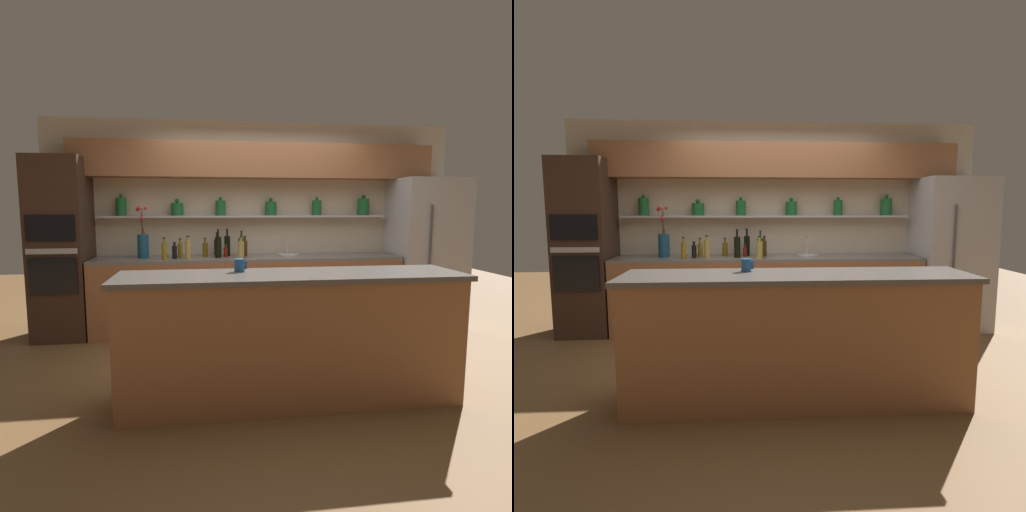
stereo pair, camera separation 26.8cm
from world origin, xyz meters
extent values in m
plane|color=brown|center=(0.00, 0.00, 0.00)|extent=(12.00, 12.00, 0.00)
cube|color=beige|center=(0.00, 1.60, 1.30)|extent=(5.20, 0.10, 2.60)
cube|color=#B7B7BC|center=(-0.12, 1.46, 1.41)|extent=(3.62, 0.18, 0.02)
cylinder|color=#19602D|center=(-1.66, 1.45, 1.53)|extent=(0.13, 0.13, 0.22)
sphere|color=#19602D|center=(-1.66, 1.45, 1.66)|extent=(0.04, 0.04, 0.04)
cylinder|color=#19602D|center=(-0.99, 1.45, 1.50)|extent=(0.15, 0.15, 0.15)
sphere|color=#19602D|center=(-0.99, 1.45, 1.60)|extent=(0.05, 0.05, 0.05)
cylinder|color=#19602D|center=(-0.45, 1.45, 1.51)|extent=(0.12, 0.12, 0.19)
sphere|color=#19602D|center=(-0.45, 1.45, 1.63)|extent=(0.04, 0.04, 0.04)
cylinder|color=#19602D|center=(0.19, 1.45, 1.51)|extent=(0.15, 0.15, 0.18)
sphere|color=#19602D|center=(0.19, 1.45, 1.62)|extent=(0.05, 0.05, 0.05)
cylinder|color=#19602D|center=(0.80, 1.45, 1.52)|extent=(0.12, 0.12, 0.19)
sphere|color=#19602D|center=(0.80, 1.45, 1.63)|extent=(0.04, 0.04, 0.04)
cylinder|color=#19602D|center=(1.43, 1.45, 1.53)|extent=(0.15, 0.15, 0.21)
sphere|color=#19602D|center=(1.43, 1.45, 1.66)|extent=(0.05, 0.05, 0.05)
cube|color=#99603D|center=(0.00, 1.38, 2.09)|extent=(4.42, 0.34, 0.42)
cube|color=#99603D|center=(-0.12, 1.24, 0.44)|extent=(3.72, 0.62, 0.88)
cube|color=slate|center=(-0.12, 1.24, 0.90)|extent=(3.72, 0.62, 0.04)
cube|color=#99603D|center=(0.00, -0.66, 0.49)|extent=(2.60, 0.55, 0.98)
cube|color=#56514C|center=(0.00, -0.66, 1.00)|extent=(2.66, 0.61, 0.04)
cube|color=#B7B7BC|center=(2.18, 1.20, 0.94)|extent=(0.84, 0.70, 1.88)
cylinder|color=#4C4C51|center=(2.03, 0.83, 1.04)|extent=(0.02, 0.02, 1.04)
cube|color=#3D281E|center=(-2.30, 1.24, 1.04)|extent=(0.60, 0.62, 2.09)
cube|color=black|center=(-2.30, 0.92, 0.78)|extent=(0.51, 0.02, 0.40)
cube|color=black|center=(-2.30, 0.92, 1.30)|extent=(0.51, 0.02, 0.28)
cube|color=#B7B7BC|center=(-2.30, 0.92, 1.05)|extent=(0.53, 0.02, 0.06)
cylinder|color=navy|center=(-1.38, 1.26, 1.06)|extent=(0.13, 0.13, 0.28)
cylinder|color=#4C3319|center=(-1.39, 1.25, 1.30)|extent=(0.06, 0.01, 0.19)
sphere|color=red|center=(-1.39, 1.21, 1.40)|extent=(0.04, 0.04, 0.04)
cylinder|color=#4C3319|center=(-1.39, 1.25, 1.36)|extent=(0.03, 0.04, 0.32)
sphere|color=red|center=(-1.42, 1.23, 1.52)|extent=(0.05, 0.05, 0.05)
cylinder|color=#4C3319|center=(-1.39, 1.25, 1.35)|extent=(0.02, 0.08, 0.29)
sphere|color=red|center=(-1.43, 1.25, 1.50)|extent=(0.05, 0.05, 0.05)
cylinder|color=#4C3319|center=(-1.38, 1.26, 1.36)|extent=(0.02, 0.04, 0.31)
sphere|color=red|center=(-1.35, 1.27, 1.51)|extent=(0.04, 0.04, 0.04)
cylinder|color=#B7B7BC|center=(0.38, 1.24, 0.93)|extent=(0.27, 0.27, 0.02)
cylinder|color=#B7B7BC|center=(0.38, 1.34, 1.05)|extent=(0.02, 0.02, 0.22)
cylinder|color=#B7B7BC|center=(0.38, 1.28, 1.16)|extent=(0.02, 0.12, 0.02)
cylinder|color=#380C0C|center=(-0.50, 1.41, 1.02)|extent=(0.07, 0.07, 0.20)
cylinder|color=#380C0C|center=(-0.50, 1.41, 1.16)|extent=(0.02, 0.02, 0.08)
cylinder|color=black|center=(-0.50, 1.41, 1.21)|extent=(0.03, 0.03, 0.01)
cylinder|color=black|center=(-0.49, 1.17, 1.04)|extent=(0.08, 0.08, 0.25)
cylinder|color=black|center=(-0.49, 1.17, 1.21)|extent=(0.02, 0.02, 0.08)
cylinder|color=black|center=(-0.49, 1.17, 1.26)|extent=(0.03, 0.03, 0.01)
cylinder|color=tan|center=(-0.85, 1.10, 1.03)|extent=(0.07, 0.07, 0.21)
cylinder|color=tan|center=(-0.85, 1.10, 1.16)|extent=(0.03, 0.03, 0.04)
cylinder|color=black|center=(-0.85, 1.10, 1.19)|extent=(0.03, 0.03, 0.01)
cylinder|color=tan|center=(-0.23, 1.06, 1.02)|extent=(0.08, 0.08, 0.21)
cylinder|color=tan|center=(-0.23, 1.06, 1.15)|extent=(0.03, 0.03, 0.04)
cylinder|color=black|center=(-0.23, 1.06, 1.18)|extent=(0.03, 0.03, 0.01)
cylinder|color=#4C2D0C|center=(-0.16, 1.28, 1.02)|extent=(0.06, 0.06, 0.19)
cylinder|color=#4C2D0C|center=(-0.16, 1.28, 1.14)|extent=(0.03, 0.03, 0.04)
cylinder|color=black|center=(-0.16, 1.28, 1.17)|extent=(0.03, 0.03, 0.01)
cylinder|color=#193814|center=(-0.21, 1.18, 1.03)|extent=(0.08, 0.08, 0.23)
cylinder|color=#193814|center=(-0.21, 1.18, 1.19)|extent=(0.02, 0.02, 0.08)
cylinder|color=black|center=(-0.21, 1.18, 1.24)|extent=(0.03, 0.03, 0.01)
cylinder|color=black|center=(-0.38, 1.34, 1.04)|extent=(0.07, 0.07, 0.25)
cylinder|color=black|center=(-0.38, 1.34, 1.21)|extent=(0.02, 0.02, 0.08)
cylinder|color=black|center=(-0.38, 1.34, 1.25)|extent=(0.03, 0.03, 0.01)
cylinder|color=olive|center=(-1.12, 1.08, 1.02)|extent=(0.06, 0.06, 0.19)
cylinder|color=olive|center=(-1.12, 1.08, 1.14)|extent=(0.03, 0.03, 0.05)
cylinder|color=black|center=(-1.12, 1.08, 1.17)|extent=(0.03, 0.03, 0.01)
cylinder|color=black|center=(-1.01, 1.16, 0.99)|extent=(0.06, 0.06, 0.15)
cylinder|color=black|center=(-1.01, 1.16, 1.09)|extent=(0.03, 0.03, 0.04)
cylinder|color=black|center=(-1.01, 1.16, 1.11)|extent=(0.03, 0.03, 0.01)
cylinder|color=brown|center=(-0.65, 1.31, 1.00)|extent=(0.06, 0.06, 0.17)
cylinder|color=brown|center=(-0.65, 1.31, 1.11)|extent=(0.03, 0.03, 0.05)
cylinder|color=black|center=(-0.65, 1.31, 1.14)|extent=(0.03, 0.03, 0.01)
cylinder|color=olive|center=(-0.95, 1.25, 1.00)|extent=(0.06, 0.06, 0.17)
cylinder|color=olive|center=(-0.95, 1.25, 1.11)|extent=(0.03, 0.03, 0.05)
cylinder|color=black|center=(-0.95, 1.25, 1.14)|extent=(0.03, 0.03, 0.01)
cylinder|color=maroon|center=(-0.40, 1.25, 0.98)|extent=(0.05, 0.05, 0.11)
cylinder|color=maroon|center=(-0.40, 1.25, 1.05)|extent=(0.03, 0.03, 0.04)
cylinder|color=black|center=(-0.40, 1.25, 1.08)|extent=(0.03, 0.03, 0.01)
cylinder|color=#235184|center=(-0.39, -0.53, 1.07)|extent=(0.08, 0.08, 0.10)
cube|color=#235184|center=(-0.34, -0.53, 1.07)|extent=(0.02, 0.01, 0.06)
camera|label=1|loc=(-0.66, -3.61, 1.52)|focal=28.00mm
camera|label=2|loc=(-0.39, -3.64, 1.52)|focal=28.00mm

